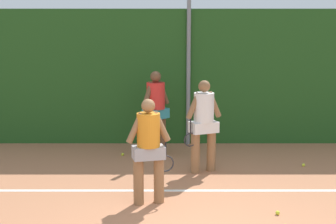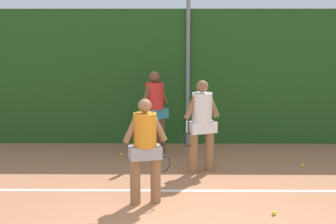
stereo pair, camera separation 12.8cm
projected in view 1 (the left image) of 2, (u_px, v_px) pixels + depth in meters
ground_plane at (195, 199)px, 7.81m from camera, size 27.20×27.20×0.00m
hedge_fence_backdrop at (186, 77)px, 11.40m from camera, size 17.68×0.25×3.30m
fence_post_center at (186, 71)px, 11.20m from camera, size 0.10×0.10×3.65m
court_baseline_paint at (194, 190)px, 8.20m from camera, size 12.92×0.10×0.01m
player_foreground_near at (147, 146)px, 7.44m from camera, size 0.78×0.41×1.74m
player_midcourt at (202, 121)px, 9.12m from camera, size 0.77×0.50×1.85m
player_backcourt_far at (154, 108)px, 10.38m from camera, size 0.63×0.62×1.91m
tennis_ball_1 at (301, 165)px, 9.64m from camera, size 0.07×0.07×0.07m
tennis_ball_2 at (121, 154)px, 10.43m from camera, size 0.07×0.07×0.07m
tennis_ball_3 at (276, 213)px, 7.15m from camera, size 0.07×0.07×0.07m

